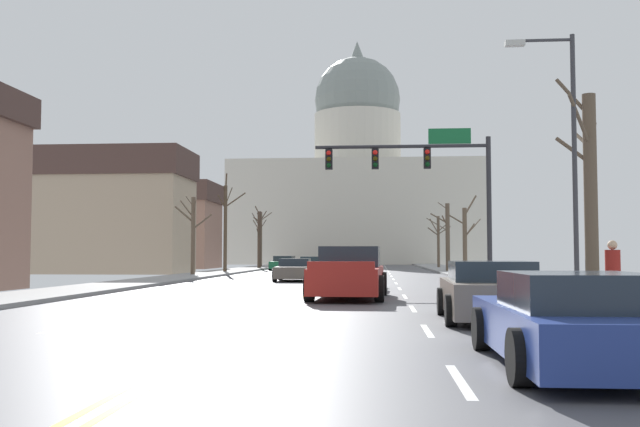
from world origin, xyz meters
TOP-DOWN VIEW (x-y plane):
  - ground at (0.00, -0.00)m, footprint 20.00×180.00m
  - signal_gantry at (4.80, 15.22)m, footprint 7.91×0.41m
  - street_lamp_right at (7.95, 3.75)m, footprint 1.97×0.24m
  - capitol_building at (0.00, 81.59)m, footprint 33.31×20.36m
  - sedan_near_00 at (1.71, 11.81)m, footprint 2.20×4.36m
  - pickup_truck_near_01 at (1.67, 6.15)m, footprint 2.52×5.71m
  - sedan_near_02 at (4.99, -1.27)m, footprint 2.17×4.32m
  - sedan_near_03 at (5.03, -7.45)m, footprint 2.05×4.70m
  - sedan_oncoming_00 at (-1.72, 20.17)m, footprint 2.08×4.31m
  - sedan_oncoming_01 at (-1.97, 33.35)m, footprint 2.04×4.67m
  - sedan_oncoming_02 at (-5.30, 43.07)m, footprint 2.11×4.46m
  - flank_building_00 at (-17.87, 49.47)m, footprint 10.42×7.58m
  - flank_building_01 at (-16.23, 32.84)m, footprint 10.70×6.43m
  - bare_tree_00 at (8.32, 49.52)m, footprint 2.02×2.11m
  - bare_tree_01 at (-8.82, 26.41)m, footprint 2.28×1.89m
  - bare_tree_02 at (7.81, 36.11)m, footprint 1.73×1.64m
  - bare_tree_03 at (-8.20, 33.12)m, footprint 2.06×1.45m
  - bare_tree_04 at (8.89, 4.72)m, footprint 1.47×2.53m
  - bare_tree_05 at (-7.81, 45.41)m, footprint 0.99×2.47m
  - bare_tree_06 at (7.96, 26.69)m, footprint 2.03×1.78m
  - bare_tree_07 at (-8.84, 52.27)m, footprint 1.88×1.73m
  - pedestrian_00 at (8.00, 0.07)m, footprint 0.35×0.34m
  - bicycle_parked at (8.44, 2.17)m, footprint 0.12×1.77m

SIDE VIEW (x-z plane):
  - ground at x=0.00m, z-range -0.08..0.12m
  - bicycle_parked at x=8.44m, z-range 0.06..0.91m
  - sedan_near_00 at x=1.71m, z-range -0.03..1.12m
  - sedan_oncoming_00 at x=-1.72m, z-range -0.03..1.13m
  - sedan_oncoming_01 at x=-1.97m, z-range -0.04..1.17m
  - sedan_near_03 at x=5.03m, z-range -0.04..1.17m
  - sedan_oncoming_02 at x=-5.30m, z-range -0.03..1.18m
  - sedan_near_02 at x=4.99m, z-range -0.03..1.25m
  - pickup_truck_near_01 at x=1.67m, z-range -0.09..1.58m
  - pedestrian_00 at x=8.00m, z-range 0.23..1.83m
  - bare_tree_06 at x=7.96m, z-range -0.02..4.90m
  - bare_tree_00 at x=8.32m, z-range 0.31..5.05m
  - bare_tree_02 at x=7.81m, z-range 0.20..5.26m
  - bare_tree_05 at x=-7.81m, z-range 0.19..5.31m
  - bare_tree_01 at x=-8.82m, z-range 0.30..5.24m
  - bare_tree_07 at x=-8.84m, z-range 0.12..6.15m
  - bare_tree_04 at x=8.89m, z-range 0.00..6.70m
  - bare_tree_03 at x=-8.20m, z-range 0.01..6.97m
  - flank_building_00 at x=-17.87m, z-range 0.06..8.19m
  - flank_building_01 at x=-16.23m, z-range 0.06..8.96m
  - street_lamp_right at x=7.95m, z-range 0.82..8.41m
  - signal_gantry at x=4.80m, z-range 1.68..8.62m
  - capitol_building at x=0.00m, z-range -5.65..25.73m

